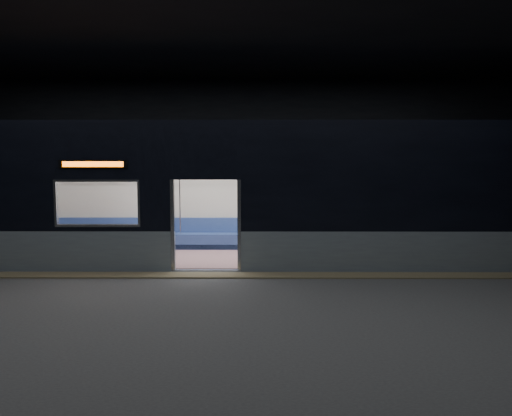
{
  "coord_description": "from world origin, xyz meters",
  "views": [
    {
      "loc": [
        1.17,
        -10.86,
        2.71
      ],
      "look_at": [
        1.11,
        2.3,
        1.28
      ],
      "focal_mm": 38.0,
      "sensor_mm": 36.0,
      "label": 1
    }
  ],
  "objects": [
    {
      "name": "metro_car",
      "position": [
        -0.0,
        2.54,
        1.85
      ],
      "size": [
        18.0,
        3.04,
        3.35
      ],
      "color": "#899CA3",
      "rests_on": "station_floor"
    },
    {
      "name": "transit_map",
      "position": [
        4.17,
        3.85,
        1.5
      ],
      "size": [
        1.09,
        0.03,
        0.71
      ],
      "primitive_type": "cube",
      "color": "white",
      "rests_on": "metro_car"
    },
    {
      "name": "tactile_strip",
      "position": [
        0.0,
        0.55,
        0.01
      ],
      "size": [
        22.8,
        0.5,
        0.03
      ],
      "primitive_type": "cube",
      "color": "#8C7F59",
      "rests_on": "station_floor"
    },
    {
      "name": "passenger",
      "position": [
        3.55,
        3.55,
        0.83
      ],
      "size": [
        0.48,
        0.77,
        1.45
      ],
      "rotation": [
        0.0,
        0.0,
        -0.2
      ],
      "color": "black",
      "rests_on": "metro_car"
    },
    {
      "name": "station_envelope",
      "position": [
        0.0,
        0.0,
        3.66
      ],
      "size": [
        24.0,
        14.0,
        5.0
      ],
      "color": "black",
      "rests_on": "station_floor"
    },
    {
      "name": "handbag",
      "position": [
        3.58,
        3.3,
        0.7
      ],
      "size": [
        0.3,
        0.26,
        0.15
      ],
      "primitive_type": "cube",
      "rotation": [
        0.0,
        0.0,
        0.01
      ],
      "color": "black",
      "rests_on": "passenger"
    },
    {
      "name": "station_floor",
      "position": [
        0.0,
        0.0,
        -0.01
      ],
      "size": [
        24.0,
        14.0,
        0.01
      ],
      "primitive_type": "cube",
      "color": "#47494C",
      "rests_on": "ground"
    }
  ]
}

